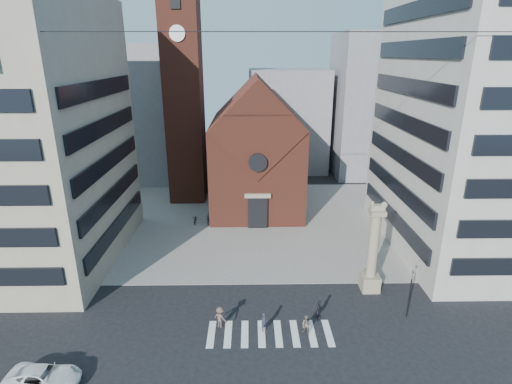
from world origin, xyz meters
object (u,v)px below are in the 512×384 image
traffic_light (410,292)px  pedestrian_2 (319,309)px  lion_column (373,256)px  scooter_0 (195,219)px  pedestrian_0 (264,322)px  white_car (43,377)px  pedestrian_1 (307,325)px

traffic_light → pedestrian_2: bearing=-179.4°
traffic_light → lion_column: bearing=116.5°
lion_column → scooter_0: bearing=139.3°
lion_column → traffic_light: lion_column is taller
pedestrian_0 → pedestrian_2: (4.49, 1.57, -0.01)m
white_car → pedestrian_2: pedestrian_2 is taller
white_car → pedestrian_2: size_ratio=2.97×
pedestrian_0 → pedestrian_1: pedestrian_1 is taller
traffic_light → scooter_0: size_ratio=2.18×
traffic_light → pedestrian_0: 12.07m
traffic_light → scooter_0: bearing=135.7°
lion_column → pedestrian_1: (-6.64, -6.13, -2.61)m
pedestrian_0 → pedestrian_1: bearing=-42.1°
white_car → pedestrian_0: 15.51m
white_car → pedestrian_1: (17.84, 4.75, 0.19)m
lion_column → scooter_0: lion_column is taller
pedestrian_1 → lion_column: bearing=80.4°
pedestrian_1 → scooter_0: 24.37m
pedestrian_0 → pedestrian_2: size_ratio=1.01×
lion_column → scooter_0: (-17.96, 15.45, -2.89)m
pedestrian_1 → pedestrian_2: bearing=96.2°
traffic_light → scooter_0: traffic_light is taller
white_car → scooter_0: (6.51, 26.33, -0.09)m
traffic_light → pedestrian_1: traffic_light is taller
pedestrian_2 → traffic_light: bearing=-66.7°
pedestrian_0 → pedestrian_1: 3.27m
white_car → pedestrian_1: 18.46m
lion_column → pedestrian_1: lion_column is taller
white_car → scooter_0: white_car is taller
pedestrian_2 → scooter_0: size_ratio=0.81×
pedestrian_2 → scooter_0: 23.23m
white_car → pedestrian_0: (14.60, 5.23, 0.15)m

